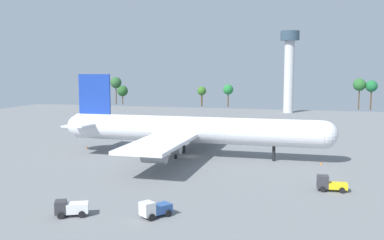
% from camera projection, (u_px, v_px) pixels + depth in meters
% --- Properties ---
extents(ground_plane, '(259.33, 259.33, 0.00)m').
position_uv_depth(ground_plane, '(192.00, 157.00, 103.31)').
color(ground_plane, slate).
extents(cargo_airplane, '(64.83, 55.09, 19.25)m').
position_uv_depth(cargo_airplane, '(191.00, 130.00, 102.67)').
color(cargo_airplane, silver).
rests_on(cargo_airplane, ground_plane).
extents(fuel_truck, '(4.17, 4.71, 2.39)m').
position_uv_depth(fuel_truck, '(154.00, 209.00, 60.70)').
color(fuel_truck, silver).
rests_on(fuel_truck, ground_plane).
extents(catering_truck, '(5.02, 2.50, 2.58)m').
position_uv_depth(catering_truck, '(329.00, 184.00, 73.94)').
color(catering_truck, '#333338').
rests_on(catering_truck, ground_plane).
extents(maintenance_van, '(4.89, 3.80, 2.26)m').
position_uv_depth(maintenance_van, '(71.00, 208.00, 61.24)').
color(maintenance_van, '#333338').
rests_on(maintenance_van, ground_plane).
extents(safety_cone_nose, '(0.41, 0.41, 0.59)m').
position_uv_depth(safety_cone_nose, '(321.00, 163.00, 94.55)').
color(safety_cone_nose, orange).
rests_on(safety_cone_nose, ground_plane).
extents(safety_cone_tail, '(0.47, 0.47, 0.67)m').
position_uv_depth(safety_cone_tail, '(87.00, 147.00, 114.00)').
color(safety_cone_tail, orange).
rests_on(safety_cone_tail, ground_plane).
extents(control_tower, '(8.78, 8.78, 38.22)m').
position_uv_depth(control_tower, '(289.00, 64.00, 205.89)').
color(control_tower, silver).
rests_on(control_tower, ground_plane).
extents(tree_line_backdrop, '(145.91, 6.58, 16.11)m').
position_uv_depth(tree_line_backdrop, '(222.00, 87.00, 240.54)').
color(tree_line_backdrop, '#51381E').
rests_on(tree_line_backdrop, ground_plane).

